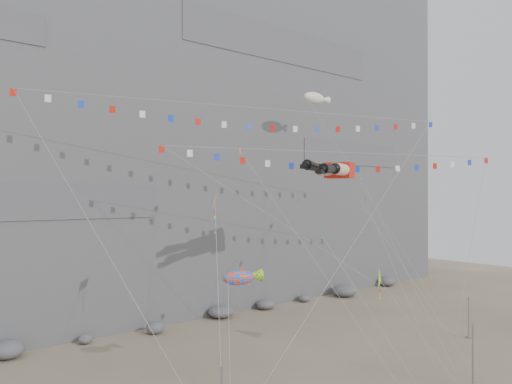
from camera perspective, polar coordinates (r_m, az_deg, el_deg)
ground at (r=40.52m, az=10.79°, el=-18.41°), size 120.00×120.00×0.00m
cliff at (r=65.12m, az=-11.83°, el=10.67°), size 80.00×28.00×50.00m
talus_boulders at (r=52.49m, az=-4.04°, el=-13.53°), size 60.00×3.00×1.20m
anchor_pole_center at (r=36.64m, az=23.54°, el=-16.87°), size 0.12×0.12×4.26m
anchor_pole_right at (r=48.88m, az=23.14°, el=-13.03°), size 0.12×0.12×3.62m
legs_kite at (r=42.43m, az=8.61°, el=2.57°), size 7.82×14.24×19.47m
flag_banner_upper at (r=43.95m, az=0.55°, el=9.53°), size 37.55×18.43×27.76m
flag_banner_lower at (r=45.56m, az=10.38°, el=4.43°), size 31.97×11.19×19.16m
harlequin_kite at (r=34.49m, az=-4.72°, el=-1.11°), size 5.62×8.44×14.96m
fish_windsock at (r=32.52m, az=-2.01°, el=-9.78°), size 6.04×6.03×9.65m
delta_kite at (r=39.87m, az=14.03°, el=-9.84°), size 1.95×7.18×8.73m
blimp_windsock at (r=54.94m, az=6.68°, el=10.57°), size 4.82×15.54×27.44m
small_kite_a at (r=41.42m, az=-1.46°, el=4.21°), size 2.59×15.08×21.80m
small_kite_b at (r=46.47m, az=12.51°, el=-1.17°), size 4.17×9.75×15.63m
small_kite_c at (r=38.25m, az=7.82°, el=-5.37°), size 1.87×7.75×11.88m
small_kite_d at (r=51.09m, az=12.06°, el=1.26°), size 7.02×14.13×20.72m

